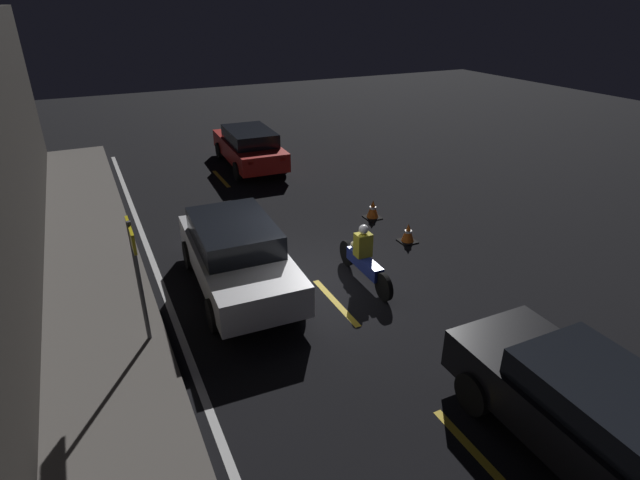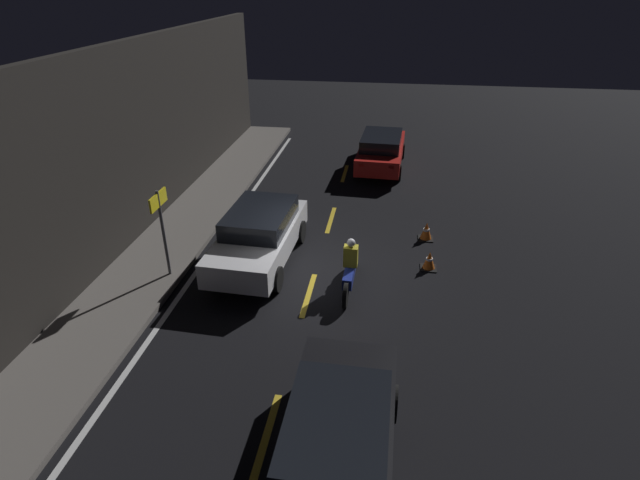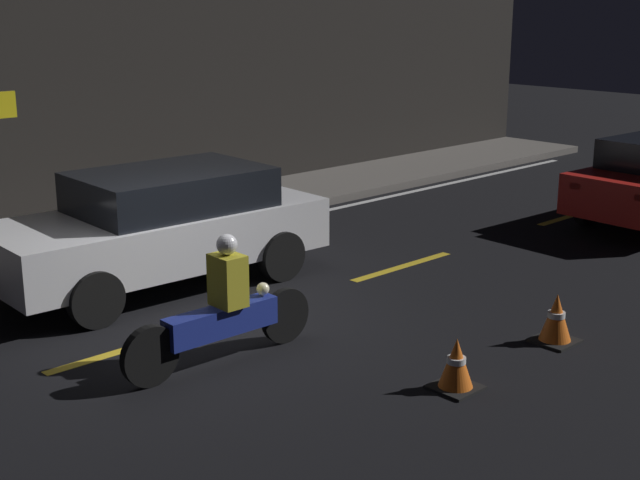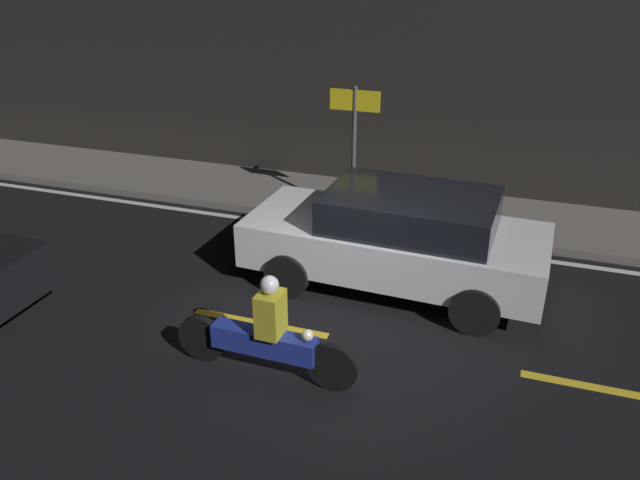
# 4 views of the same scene
# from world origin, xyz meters

# --- Properties ---
(ground_plane) EXTENTS (56.00, 56.00, 0.00)m
(ground_plane) POSITION_xyz_m (0.00, 0.00, 0.00)
(ground_plane) COLOR black
(raised_curb) EXTENTS (28.00, 2.15, 0.15)m
(raised_curb) POSITION_xyz_m (0.00, 4.58, 0.07)
(raised_curb) COLOR #605B56
(raised_curb) RESTS_ON ground
(building_front) EXTENTS (28.00, 0.30, 5.67)m
(building_front) POSITION_xyz_m (0.00, 5.81, 2.83)
(building_front) COLOR black
(building_front) RESTS_ON ground
(lane_dash_b) EXTENTS (2.00, 0.14, 0.01)m
(lane_dash_b) POSITION_xyz_m (-5.50, 0.00, 0.00)
(lane_dash_b) COLOR gold
(lane_dash_b) RESTS_ON ground
(lane_dash_c) EXTENTS (2.00, 0.14, 0.01)m
(lane_dash_c) POSITION_xyz_m (-1.00, 0.00, 0.00)
(lane_dash_c) COLOR gold
(lane_dash_c) RESTS_ON ground
(lane_dash_d) EXTENTS (2.00, 0.14, 0.01)m
(lane_dash_d) POSITION_xyz_m (3.50, 0.00, 0.00)
(lane_dash_d) COLOR gold
(lane_dash_d) RESTS_ON ground
(lane_solid_kerb) EXTENTS (25.20, 0.14, 0.01)m
(lane_solid_kerb) POSITION_xyz_m (0.00, 3.26, 0.00)
(lane_solid_kerb) COLOR silver
(lane_solid_kerb) RESTS_ON ground
(sedan_white) EXTENTS (4.51, 2.11, 1.54)m
(sedan_white) POSITION_xyz_m (0.56, 1.66, 0.82)
(sedan_white) COLOR silver
(sedan_white) RESTS_ON ground
(motorcycle) EXTENTS (2.36, 0.37, 1.38)m
(motorcycle) POSITION_xyz_m (-0.48, -1.00, 0.56)
(motorcycle) COLOR black
(motorcycle) RESTS_ON ground
(shop_sign) EXTENTS (0.90, 0.08, 2.40)m
(shop_sign) POSITION_xyz_m (-0.76, 3.82, 1.84)
(shop_sign) COLOR #4C4C51
(shop_sign) RESTS_ON raised_curb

